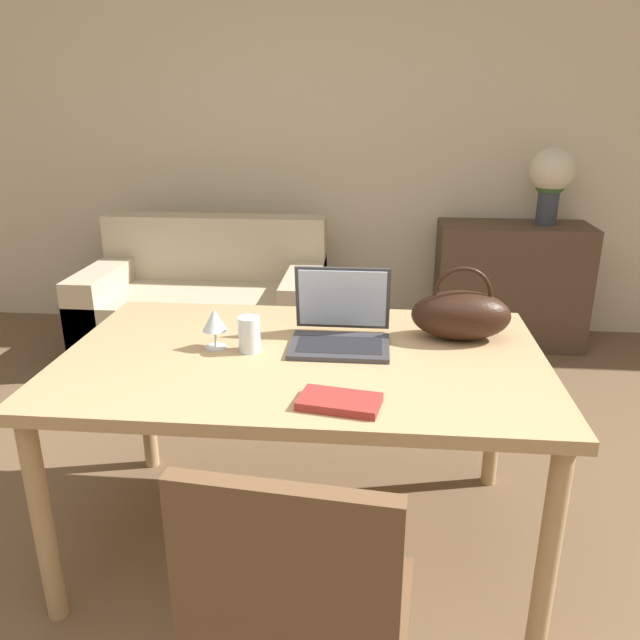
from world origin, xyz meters
name	(u,v)px	position (x,y,z in m)	size (l,w,h in m)	color
wall_back	(363,126)	(0.00, 3.08, 1.35)	(10.00, 0.06, 2.70)	beige
dining_table	(303,374)	(-0.12, 0.73, 0.66)	(1.57, 0.97, 0.73)	tan
chair	(300,622)	(-0.02, -0.15, 0.51)	(0.48, 0.48, 0.92)	brown
couch	(208,309)	(-0.92, 2.45, 0.29)	(1.42, 0.83, 0.82)	#C1B293
sideboard	(510,285)	(0.97, 2.79, 0.39)	(0.93, 0.40, 0.78)	#4C3828
laptop	(340,323)	(0.00, 0.86, 0.80)	(0.33, 0.29, 0.25)	#38383D
drinking_glass	(249,334)	(-0.29, 0.74, 0.79)	(0.07, 0.07, 0.12)	silver
wine_glass	(214,321)	(-0.41, 0.76, 0.83)	(0.08, 0.08, 0.14)	silver
handbag	(461,314)	(0.41, 0.92, 0.82)	(0.34, 0.19, 0.26)	black
flower_vase	(551,177)	(1.15, 2.81, 1.07)	(0.27, 0.27, 0.46)	#333847
book	(340,402)	(0.03, 0.38, 0.75)	(0.24, 0.16, 0.02)	maroon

